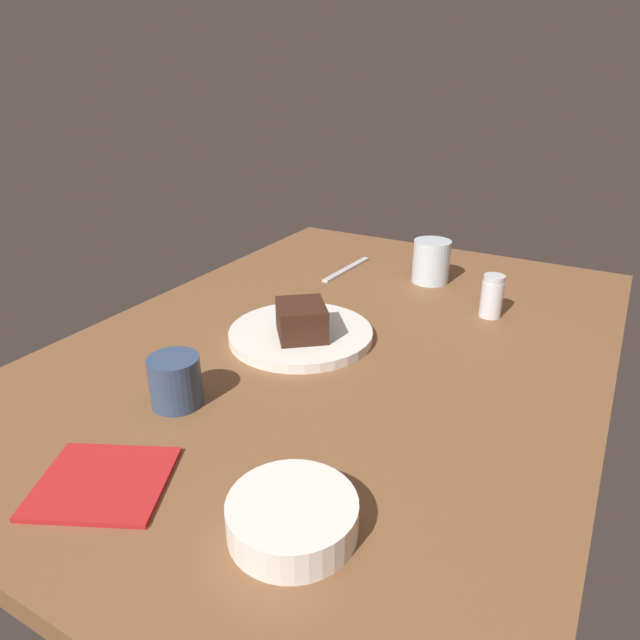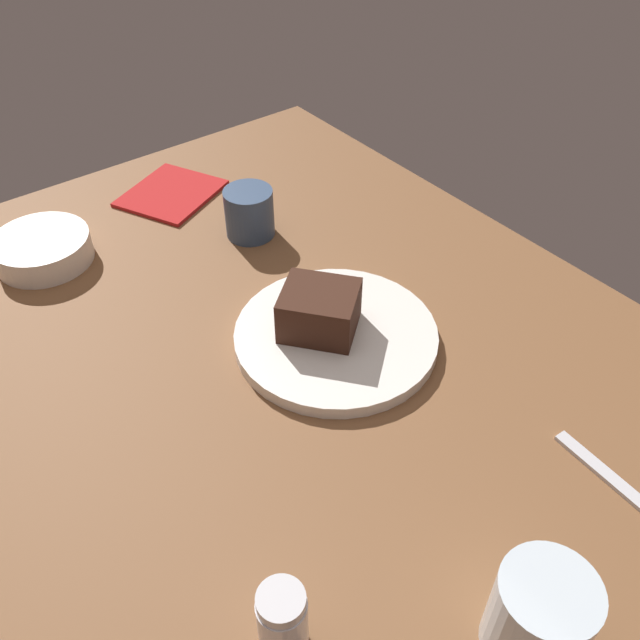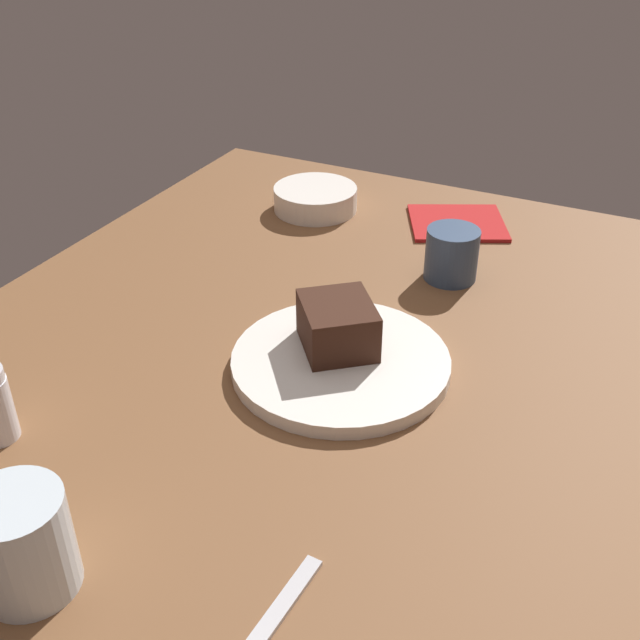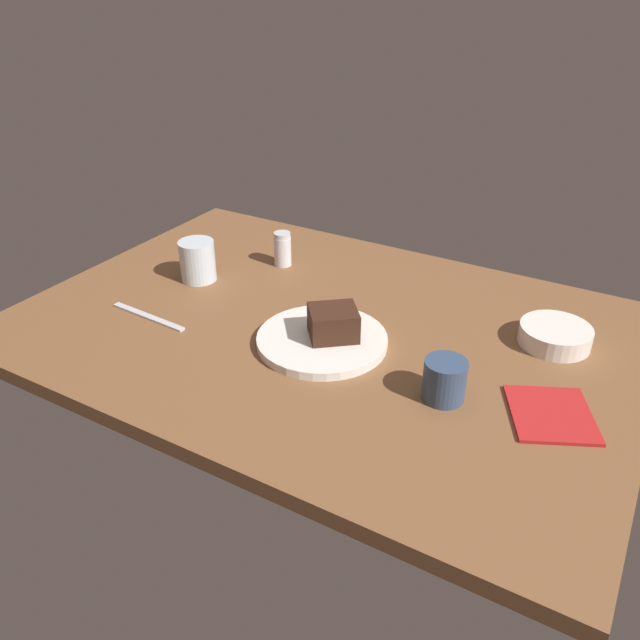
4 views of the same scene
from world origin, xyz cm
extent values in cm
cube|color=brown|center=(0.00, 0.00, 1.50)|extent=(120.00, 84.00, 3.00)
cylinder|color=white|center=(-3.40, 6.36, 3.83)|extent=(24.66, 24.66, 1.67)
cube|color=#381E14|center=(-5.10, 5.14, 7.46)|extent=(11.73, 11.58, 5.59)
cylinder|color=silver|center=(34.33, -3.55, 7.56)|extent=(7.92, 7.92, 9.11)
cylinder|color=white|center=(-41.16, -15.55, 4.87)|extent=(13.28, 13.28, 3.75)
cylinder|color=#334766|center=(-29.08, 10.83, 6.56)|extent=(7.10, 7.10, 7.13)
cube|color=#B21E1E|center=(-45.74, 6.67, 3.30)|extent=(17.62, 18.34, 0.60)
camera|label=1|loc=(-76.83, -38.83, 45.95)|focal=31.38mm
camera|label=2|loc=(42.65, -31.58, 60.10)|focal=37.93mm
camera|label=3|loc=(61.34, 35.49, 54.37)|focal=43.38mm
camera|label=4|loc=(-54.37, 94.80, 67.12)|focal=35.88mm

